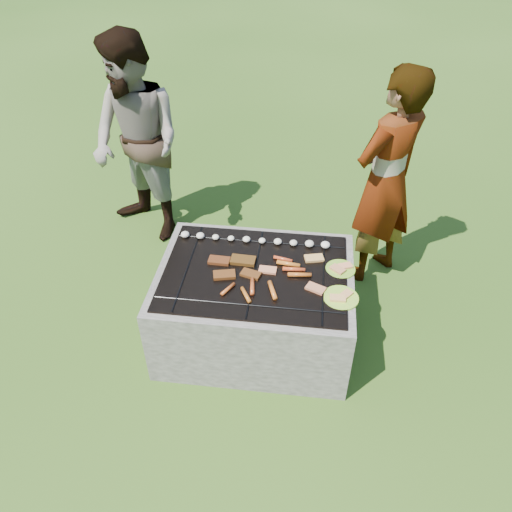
{
  "coord_description": "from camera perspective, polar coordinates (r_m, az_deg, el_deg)",
  "views": [
    {
      "loc": [
        0.31,
        -2.47,
        2.76
      ],
      "look_at": [
        0.0,
        0.05,
        0.7
      ],
      "focal_mm": 35.0,
      "sensor_mm": 36.0,
      "label": 1
    }
  ],
  "objects": [
    {
      "name": "lawn",
      "position": [
        3.72,
        -0.1,
        -8.9
      ],
      "size": [
        60.0,
        60.0,
        0.0
      ],
      "primitive_type": "plane",
      "color": "#264B12",
      "rests_on": "ground"
    },
    {
      "name": "fire_pit",
      "position": [
        3.51,
        -0.1,
        -5.81
      ],
      "size": [
        1.3,
        1.0,
        0.62
      ],
      "color": "gray",
      "rests_on": "ground"
    },
    {
      "name": "mushrooms",
      "position": [
        3.52,
        0.33,
        1.83
      ],
      "size": [
        1.06,
        0.06,
        0.04
      ],
      "color": "beige",
      "rests_on": "fire_pit"
    },
    {
      "name": "pork_slabs",
      "position": [
        3.32,
        -2.49,
        -1.14
      ],
      "size": [
        0.37,
        0.27,
        0.02
      ],
      "color": "brown",
      "rests_on": "fire_pit"
    },
    {
      "name": "sausages",
      "position": [
        3.22,
        2.12,
        -2.5
      ],
      "size": [
        0.56,
        0.47,
        0.03
      ],
      "color": "orange",
      "rests_on": "fire_pit"
    },
    {
      "name": "bread_on_grate",
      "position": [
        3.29,
        5.14,
        -1.73
      ],
      "size": [
        0.45,
        0.41,
        0.02
      ],
      "color": "#E29F73",
      "rests_on": "fire_pit"
    },
    {
      "name": "plate_far",
      "position": [
        3.36,
        9.64,
        -1.45
      ],
      "size": [
        0.24,
        0.24,
        0.03
      ],
      "color": "#B2CE31",
      "rests_on": "fire_pit"
    },
    {
      "name": "plate_near",
      "position": [
        3.15,
        9.66,
        -4.72
      ],
      "size": [
        0.28,
        0.28,
        0.03
      ],
      "color": "yellow",
      "rests_on": "fire_pit"
    },
    {
      "name": "cook",
      "position": [
        3.86,
        14.59,
        8.28
      ],
      "size": [
        0.74,
        0.73,
        1.73
      ],
      "primitive_type": "imported",
      "rotation": [
        0.0,
        0.0,
        3.89
      ],
      "color": "gray",
      "rests_on": "ground"
    },
    {
      "name": "bystander",
      "position": [
        4.35,
        -13.4,
        12.43
      ],
      "size": [
        1.09,
        1.04,
        1.77
      ],
      "primitive_type": "imported",
      "rotation": [
        0.0,
        0.0,
        -0.61
      ],
      "color": "gray",
      "rests_on": "ground"
    }
  ]
}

